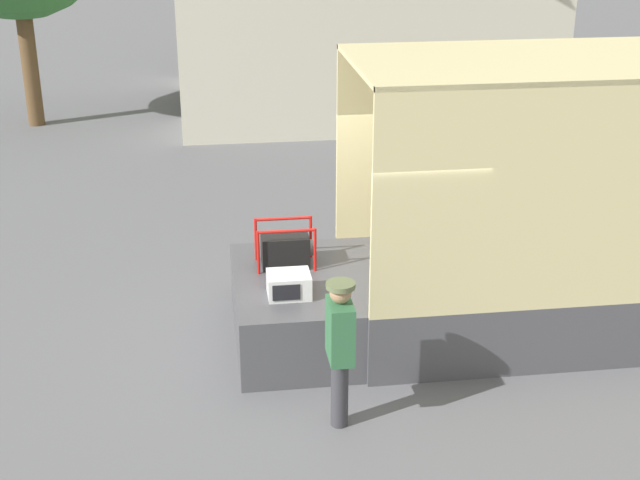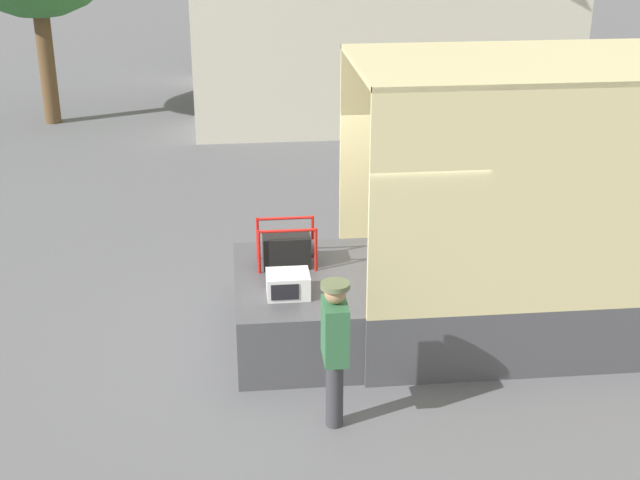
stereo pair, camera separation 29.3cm
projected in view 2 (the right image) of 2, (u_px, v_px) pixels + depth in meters
ground_plane at (351, 336)px, 11.00m from camera, size 160.00×160.00×0.00m
tailgate_deck at (294, 309)px, 10.77m from camera, size 1.40×2.29×0.84m
microwave at (288, 284)px, 10.11m from camera, size 0.49×0.41×0.27m
portable_generator at (288, 249)px, 10.88m from camera, size 0.72×0.45×0.55m
worker_person at (335, 341)px, 8.86m from camera, size 0.29×0.44×1.62m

